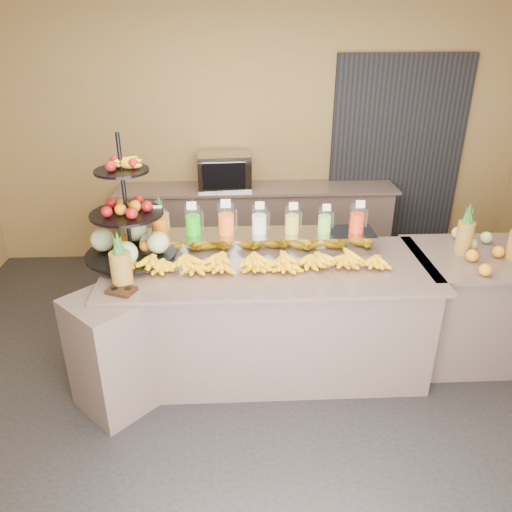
{
  "coord_description": "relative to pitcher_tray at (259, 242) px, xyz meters",
  "views": [
    {
      "loc": [
        -0.26,
        -3.08,
        2.63
      ],
      "look_at": [
        -0.1,
        0.3,
        1.01
      ],
      "focal_mm": 35.0,
      "sensor_mm": 36.0,
      "label": 1
    }
  ],
  "objects": [
    {
      "name": "juice_pitcher_orange_c",
      "position": [
        0.78,
        -0.0,
        0.17
      ],
      "size": [
        0.12,
        0.12,
        0.29
      ],
      "color": "silver",
      "rests_on": "pitcher_tray"
    },
    {
      "name": "pitcher_tray",
      "position": [
        0.0,
        0.0,
        0.0
      ],
      "size": [
        1.85,
        0.3,
        0.15
      ],
      "primitive_type": "cube",
      "color": "gray",
      "rests_on": "buffet_counter"
    },
    {
      "name": "pineapple_left_b",
      "position": [
        -0.8,
        0.15,
        0.09
      ],
      "size": [
        0.15,
        0.15,
        0.43
      ],
      "rotation": [
        0.0,
        0.0,
        -0.42
      ],
      "color": "brown",
      "rests_on": "buffet_counter"
    },
    {
      "name": "room_envelope",
      "position": [
        0.25,
        0.21,
        0.87
      ],
      "size": [
        6.04,
        5.02,
        2.82
      ],
      "color": "olive",
      "rests_on": "ground"
    },
    {
      "name": "condiment_caddy",
      "position": [
        -0.98,
        -0.64,
        -0.06
      ],
      "size": [
        0.22,
        0.2,
        0.03
      ],
      "primitive_type": "cube",
      "rotation": [
        0.0,
        0.0,
        -0.41
      ],
      "color": "black",
      "rests_on": "buffet_counter"
    },
    {
      "name": "back_ledge",
      "position": [
        0.06,
        1.67,
        -0.54
      ],
      "size": [
        3.1,
        0.55,
        0.93
      ],
      "color": "gray",
      "rests_on": "ground"
    },
    {
      "name": "right_fruit_pile",
      "position": [
        1.77,
        -0.3,
        0.01
      ],
      "size": [
        0.51,
        0.48,
        0.27
      ],
      "color": "brown",
      "rests_on": "right_counter"
    },
    {
      "name": "pineapple_left_a",
      "position": [
        -0.99,
        -0.54,
        0.08
      ],
      "size": [
        0.15,
        0.15,
        0.41
      ],
      "rotation": [
        0.0,
        0.0,
        -0.22
      ],
      "color": "brown",
      "rests_on": "buffet_counter"
    },
    {
      "name": "juice_pitcher_orange_a",
      "position": [
        -0.78,
        -0.0,
        0.17
      ],
      "size": [
        0.11,
        0.12,
        0.27
      ],
      "color": "silver",
      "rests_on": "pitcher_tray"
    },
    {
      "name": "juice_pitcher_orange_b",
      "position": [
        -0.26,
        -0.0,
        0.18
      ],
      "size": [
        0.13,
        0.14,
        0.32
      ],
      "color": "silver",
      "rests_on": "pitcher_tray"
    },
    {
      "name": "fruit_stand",
      "position": [
        -0.95,
        -0.13,
        0.17
      ],
      "size": [
        0.75,
        0.75,
        0.98
      ],
      "rotation": [
        0.0,
        0.0,
        -0.07
      ],
      "color": "black",
      "rests_on": "buffet_counter"
    },
    {
      "name": "buffet_counter",
      "position": [
        -0.05,
        -0.32,
        -0.54
      ],
      "size": [
        2.75,
        1.25,
        0.93
      ],
      "color": "gray",
      "rests_on": "ground"
    },
    {
      "name": "juice_pitcher_lemon",
      "position": [
        0.26,
        -0.0,
        0.17
      ],
      "size": [
        0.12,
        0.12,
        0.28
      ],
      "color": "silver",
      "rests_on": "pitcher_tray"
    },
    {
      "name": "oven_warmer",
      "position": [
        -0.3,
        1.67,
        0.12
      ],
      "size": [
        0.59,
        0.43,
        0.38
      ],
      "primitive_type": "cube",
      "rotation": [
        0.0,
        0.0,
        0.06
      ],
      "color": "gray",
      "rests_on": "back_ledge"
    },
    {
      "name": "juice_pitcher_milk",
      "position": [
        -0.0,
        -0.0,
        0.17
      ],
      "size": [
        0.12,
        0.13,
        0.29
      ],
      "color": "silver",
      "rests_on": "pitcher_tray"
    },
    {
      "name": "banana_heap",
      "position": [
        -0.06,
        -0.3,
        0.0
      ],
      "size": [
        2.08,
        0.19,
        0.17
      ],
      "color": "yellow",
      "rests_on": "buffet_counter"
    },
    {
      "name": "ground",
      "position": [
        0.06,
        -0.58,
        -1.01
      ],
      "size": [
        6.0,
        6.0,
        0.0
      ],
      "primitive_type": "plane",
      "color": "black",
      "rests_on": "ground"
    },
    {
      "name": "juice_pitcher_green",
      "position": [
        -0.52,
        -0.0,
        0.18
      ],
      "size": [
        0.12,
        0.13,
        0.3
      ],
      "color": "silver",
      "rests_on": "pitcher_tray"
    },
    {
      "name": "right_counter",
      "position": [
        1.76,
        -0.18,
        -0.54
      ],
      "size": [
        1.08,
        0.88,
        0.93
      ],
      "color": "gray",
      "rests_on": "ground"
    },
    {
      "name": "juice_pitcher_lime",
      "position": [
        0.52,
        -0.0,
        0.16
      ],
      "size": [
        0.11,
        0.11,
        0.26
      ],
      "color": "silver",
      "rests_on": "pitcher_tray"
    }
  ]
}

